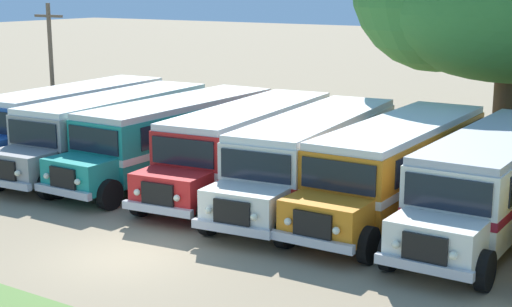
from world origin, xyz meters
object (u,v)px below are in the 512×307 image
parked_bus_slot_5 (398,162)px  utility_pole (51,64)px  parked_bus_slot_1 (113,127)px  parked_bus_slot_6 (495,176)px  parked_bus_slot_4 (314,153)px  parked_bus_slot_0 (72,117)px  parked_bus_slot_2 (176,133)px  parked_bus_slot_3 (248,142)px

parked_bus_slot_5 → utility_pole: (-18.98, 3.01, 1.78)m
parked_bus_slot_1 → parked_bus_slot_6: (14.93, 0.27, 0.00)m
parked_bus_slot_1 → utility_pole: bearing=-119.8°
parked_bus_slot_1 → parked_bus_slot_4: 8.94m
parked_bus_slot_4 → parked_bus_slot_5: (2.90, 0.27, 0.00)m
parked_bus_slot_5 → utility_pole: 19.30m
parked_bus_slot_0 → utility_pole: 5.17m
parked_bus_slot_2 → parked_bus_slot_6: same height
parked_bus_slot_3 → parked_bus_slot_6: 8.88m
parked_bus_slot_2 → parked_bus_slot_4: same height
parked_bus_slot_2 → utility_pole: 10.65m
parked_bus_slot_0 → parked_bus_slot_2: (5.97, -0.42, 0.00)m
parked_bus_slot_3 → parked_bus_slot_6: (8.87, -0.21, 0.00)m
parked_bus_slot_4 → parked_bus_slot_3: bearing=-102.4°
parked_bus_slot_0 → utility_pole: (-4.06, 2.67, 1.78)m
parked_bus_slot_1 → parked_bus_slot_6: size_ratio=1.01×
parked_bus_slot_1 → parked_bus_slot_3: 6.07m
parked_bus_slot_3 → utility_pole: size_ratio=1.76×
utility_pole → parked_bus_slot_2: bearing=-17.1°
parked_bus_slot_0 → parked_bus_slot_6: bearing=84.6°
parked_bus_slot_6 → parked_bus_slot_4: bearing=-88.9°
parked_bus_slot_1 → parked_bus_slot_4: bearing=86.8°
parked_bus_slot_1 → parked_bus_slot_3: same height
parked_bus_slot_4 → parked_bus_slot_5: size_ratio=1.01×
parked_bus_slot_1 → utility_pole: utility_pole is taller
parked_bus_slot_0 → parked_bus_slot_3: (9.13, -0.28, 0.00)m
parked_bus_slot_5 → parked_bus_slot_6: same height
parked_bus_slot_4 → parked_bus_slot_5: 2.91m
utility_pole → parked_bus_slot_0: bearing=-33.3°
parked_bus_slot_3 → parked_bus_slot_5: size_ratio=1.01×
parked_bus_slot_0 → parked_bus_slot_4: size_ratio=0.99×
parked_bus_slot_1 → parked_bus_slot_5: (11.84, 0.41, 0.00)m
parked_bus_slot_0 → parked_bus_slot_6: size_ratio=1.01×
parked_bus_slot_4 → utility_pole: size_ratio=1.76×
parked_bus_slot_0 → parked_bus_slot_6: (18.01, -0.49, 0.00)m
parked_bus_slot_0 → parked_bus_slot_5: bearing=84.8°
parked_bus_slot_1 → parked_bus_slot_5: 11.84m
parked_bus_slot_1 → parked_bus_slot_5: size_ratio=1.01×
parked_bus_slot_6 → utility_pole: (-22.07, 3.16, 1.78)m
parked_bus_slot_2 → parked_bus_slot_5: 8.95m
parked_bus_slot_3 → parked_bus_slot_4: same height
parked_bus_slot_2 → parked_bus_slot_4: bearing=88.3°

